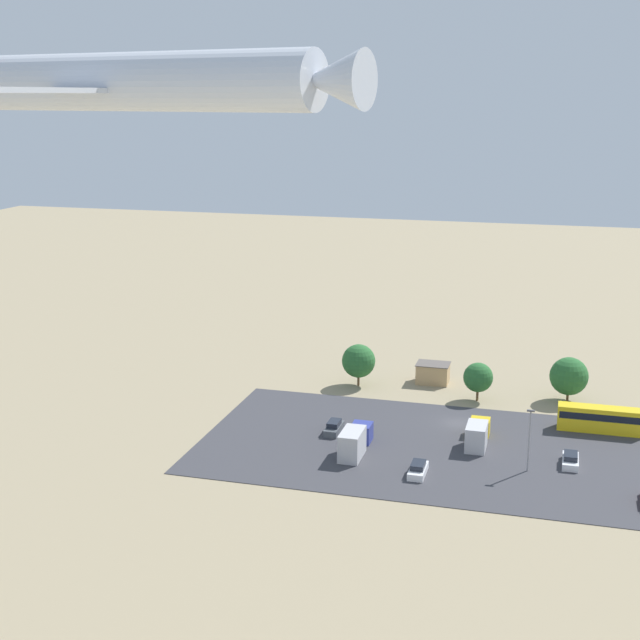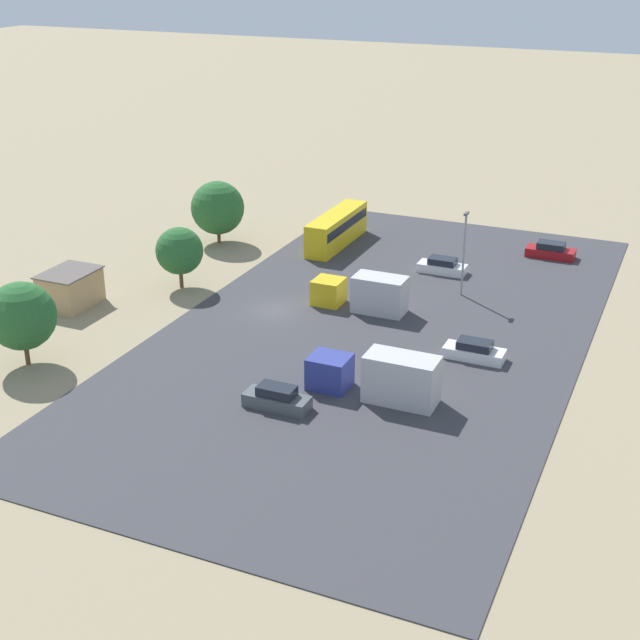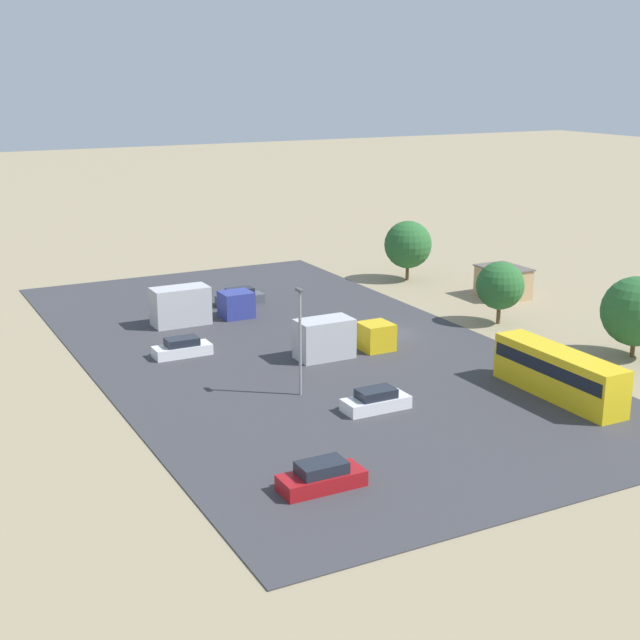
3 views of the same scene
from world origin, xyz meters
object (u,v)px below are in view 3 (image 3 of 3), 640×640
object	(u,v)px
parked_car_2	(182,348)
shed_building	(503,282)
parked_car_1	(376,401)
parked_truck_1	(197,306)
bus	(559,372)
parked_car_0	(322,477)
parked_car_3	(240,297)
parked_truck_0	(339,338)

from	to	relation	value
parked_car_2	shed_building	bearing A→B (deg)	-84.36
parked_car_1	parked_truck_1	size ratio (longest dim) A/B	0.49
bus	parked_car_0	distance (m)	21.64
parked_truck_1	parked_car_3	bearing A→B (deg)	125.31
parked_car_2	parked_truck_0	bearing A→B (deg)	-117.37
parked_car_3	bus	bearing A→B (deg)	-163.89
parked_car_1	parked_truck_1	world-z (taller)	parked_truck_1
shed_building	parked_car_1	distance (m)	34.14
parked_car_1	parked_car_2	xyz separation A→B (m)	(17.16, 7.60, 0.00)
parked_car_2	parked_car_1	bearing A→B (deg)	-156.10
parked_truck_1	parked_truck_0	bearing A→B (deg)	24.96
parked_car_2	parked_car_3	distance (m)	16.45
parked_car_0	parked_car_1	bearing A→B (deg)	-45.05
parked_truck_1	shed_building	bearing A→B (deg)	80.32
bus	parked_truck_0	world-z (taller)	bus
parked_truck_1	bus	bearing A→B (deg)	27.94
parked_car_0	parked_truck_0	xyz separation A→B (m)	(20.02, -12.08, 0.80)
shed_building	bus	bearing A→B (deg)	148.75
parked_truck_0	parked_truck_1	world-z (taller)	parked_truck_1
parked_car_3	parked_car_1	bearing A→B (deg)	174.85
parked_truck_1	parked_car_0	bearing A→B (deg)	-8.92
parked_car_3	parked_truck_1	xyz separation A→B (m)	(-4.19, 5.92, 0.89)
parked_car_2	parked_truck_0	distance (m)	12.50
parked_car_1	parked_truck_0	bearing A→B (deg)	-16.90
parked_car_1	parked_truck_1	distance (m)	26.01
bus	parked_truck_1	world-z (taller)	parked_truck_1
parked_car_2	parked_truck_1	world-z (taller)	parked_truck_1
parked_car_0	parked_car_2	distance (m)	25.78
parked_car_0	parked_car_3	bearing A→B (deg)	-16.34
parked_truck_1	parked_car_2	bearing A→B (deg)	-26.98
bus	parked_car_1	world-z (taller)	bus
parked_truck_0	parked_truck_1	bearing A→B (deg)	-155.04
parked_car_1	parked_truck_1	bearing A→B (deg)	7.10
parked_car_2	parked_car_0	bearing A→B (deg)	177.77
parked_car_0	parked_car_2	size ratio (longest dim) A/B	1.03
bus	parked_car_3	size ratio (longest dim) A/B	2.41
parked_car_3	parked_truck_0	bearing A→B (deg)	-177.62
parked_truck_0	parked_car_1	bearing A→B (deg)	-16.90
parked_truck_0	shed_building	bearing A→B (deg)	111.13
shed_building	parked_truck_0	xyz separation A→B (m)	(-9.17, 23.73, -0.03)
shed_building	bus	distance (m)	28.46
bus	parked_car_2	distance (m)	28.98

